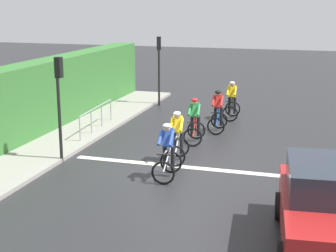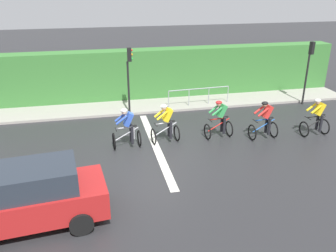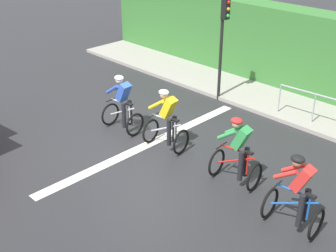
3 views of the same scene
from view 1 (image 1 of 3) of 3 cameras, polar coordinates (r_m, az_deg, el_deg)
name	(u,v)px [view 1 (image 1 of 3)]	position (r m, az deg, el deg)	size (l,w,h in m)	color
ground_plane	(179,168)	(15.67, 1.24, -4.76)	(80.00, 80.00, 0.00)	#28282B
sidewalk_kerb	(61,137)	(19.30, -11.97, -1.26)	(2.80, 19.70, 0.12)	#9E998E
stone_wall_low	(39,130)	(19.68, -14.31, -0.41)	(0.44, 19.70, 0.58)	gray
hedge_wall	(30,101)	(19.60, -15.26, 2.75)	(1.10, 19.70, 2.77)	#387533
road_marking_stop_line	(180,166)	(15.81, 1.39, -4.57)	(7.00, 0.30, 0.01)	silver
cyclist_lead	(232,101)	(22.11, 7.19, 2.83)	(0.74, 1.12, 1.66)	black
cyclist_second	(218,112)	(19.89, 5.64, 1.62)	(0.75, 1.13, 1.66)	black
cyclist_mid	(195,121)	(18.27, 3.03, 0.55)	(0.79, 1.15, 1.66)	black
cyclist_fourth	(177,137)	(16.10, 1.05, -1.28)	(0.82, 1.16, 1.66)	black
cyclist_trailing	(167,152)	(14.58, -0.06, -2.92)	(0.75, 1.12, 1.66)	black
car_red	(324,207)	(11.12, 17.11, -8.65)	(2.20, 4.25, 1.76)	#B21E1E
traffic_light_near_crossing	(59,93)	(16.13, -12.13, 3.63)	(0.21, 0.31, 3.34)	black
traffic_light_far_junction	(159,60)	(24.60, -1.03, 7.42)	(0.25, 0.30, 3.34)	black
pedestrian_railing_kerbside	(96,113)	(19.83, -8.06, 1.47)	(0.25, 3.36, 1.03)	#999EA3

